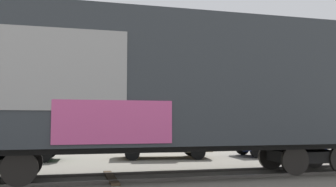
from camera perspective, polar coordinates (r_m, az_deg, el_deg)
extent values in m
plane|color=slate|center=(11.59, 3.49, -12.52)|extent=(260.00, 260.00, 0.00)
cube|color=#4C4742|center=(10.68, 0.34, -13.02)|extent=(60.00, 0.74, 0.08)
cube|color=#4C4742|center=(12.06, -1.44, -12.00)|extent=(60.00, 0.74, 0.08)
cube|color=#423323|center=(11.10, -8.76, -12.66)|extent=(0.27, 2.50, 0.07)
cube|color=#33383D|center=(11.31, -0.60, 1.77)|extent=(14.95, 3.21, 3.72)
cube|color=#2D2823|center=(11.69, -0.59, 11.47)|extent=(14.18, 0.55, 0.24)
cube|color=#999999|center=(9.48, -16.22, 3.67)|extent=(3.28, 0.06, 2.05)
cube|color=#CC4C8C|center=(9.43, -8.32, -4.35)|extent=(3.02, 0.06, 1.10)
cube|color=black|center=(11.28, -0.60, -8.19)|extent=(14.64, 1.83, 0.20)
cylinder|color=black|center=(10.36, -21.87, -10.64)|extent=(0.92, 0.13, 0.92)
cylinder|color=black|center=(11.78, -20.94, -9.86)|extent=(0.92, 0.13, 0.92)
cube|color=black|center=(13.31, 20.30, -8.98)|extent=(2.11, 1.39, 0.36)
cylinder|color=black|center=(12.24, 18.92, -9.68)|extent=(0.92, 0.13, 0.92)
cylinder|color=black|center=(13.47, 15.52, -9.24)|extent=(0.92, 0.13, 0.92)
cylinder|color=black|center=(14.38, 21.47, -8.77)|extent=(0.92, 0.13, 0.92)
cylinder|color=silver|center=(24.67, -19.78, 1.28)|extent=(0.12, 0.12, 7.87)
sphere|color=#D8CC66|center=(25.35, -19.55, 10.35)|extent=(0.18, 0.18, 0.18)
cube|color=navy|center=(24.57, -20.07, 9.58)|extent=(0.28, 1.27, 0.68)
cube|color=yellow|center=(24.28, -20.30, 9.76)|extent=(0.16, 0.64, 0.68)
cube|color=gray|center=(75.90, -11.19, -1.84)|extent=(138.56, 35.39, 9.48)
cube|color=brown|center=(66.88, -23.98, 4.10)|extent=(6.72, 3.76, 2.93)
cube|color=#9E9384|center=(66.41, -21.55, 3.95)|extent=(6.98, 4.75, 2.62)
cube|color=#1E5933|center=(16.89, -22.91, -7.27)|extent=(4.21, 2.08, 0.72)
cube|color=#2D333D|center=(16.88, -23.10, -4.84)|extent=(1.98, 1.78, 0.71)
cylinder|color=black|center=(17.56, -17.82, -8.45)|extent=(0.65, 0.25, 0.64)
cylinder|color=black|center=(15.81, -18.62, -8.92)|extent=(0.65, 0.25, 0.64)
cube|color=#9E8966|center=(16.93, -0.76, -7.70)|extent=(4.35, 2.32, 0.66)
cube|color=#2D333D|center=(16.89, -1.14, -5.42)|extent=(1.94, 1.86, 0.69)
cylinder|color=black|center=(18.03, 3.45, -8.52)|extent=(0.66, 0.29, 0.64)
cylinder|color=black|center=(16.31, 4.62, -8.97)|extent=(0.66, 0.29, 0.64)
cylinder|color=black|center=(17.73, -5.70, -8.59)|extent=(0.66, 0.29, 0.64)
cylinder|color=black|center=(15.97, -5.52, -9.07)|extent=(0.66, 0.29, 0.64)
cube|color=navy|center=(18.77, 16.40, -7.07)|extent=(4.24, 1.87, 0.73)
cube|color=#2D333D|center=(18.72, 16.21, -4.98)|extent=(2.07, 1.64, 0.64)
cylinder|color=black|center=(20.22, 18.86, -7.84)|extent=(0.65, 0.24, 0.64)
cylinder|color=black|center=(18.81, 21.51, -8.06)|extent=(0.65, 0.24, 0.64)
cylinder|color=black|center=(18.92, 11.36, -8.25)|extent=(0.65, 0.24, 0.64)
cylinder|color=black|center=(17.40, 13.58, -8.57)|extent=(0.65, 0.24, 0.64)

